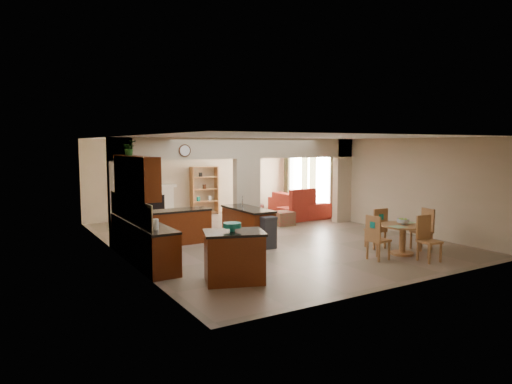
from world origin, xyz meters
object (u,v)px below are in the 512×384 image
kitchen_island (234,257)px  armchair (249,214)px  sofa (298,204)px  dining_table (403,234)px

kitchen_island → armchair: bearing=76.8°
sofa → armchair: 2.67m
sofa → armchair: sofa is taller
dining_table → armchair: size_ratio=1.45×
kitchen_island → armchair: size_ratio=1.83×
dining_table → sofa: (1.48, 6.26, -0.08)m
armchair → sofa: bearing=164.6°
kitchen_island → dining_table: size_ratio=1.26×
kitchen_island → armchair: (3.40, 5.33, -0.16)m
dining_table → armchair: (-1.07, 5.46, -0.15)m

